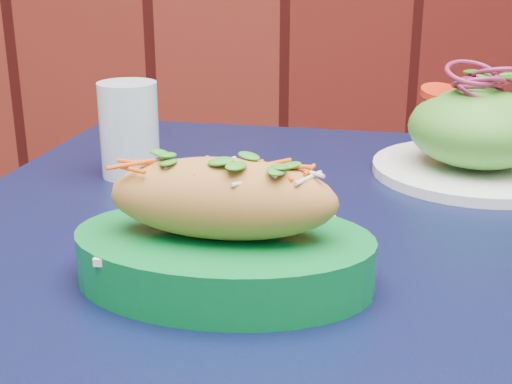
{
  "coord_description": "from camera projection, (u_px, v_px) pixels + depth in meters",
  "views": [
    {
      "loc": [
        -0.25,
        0.85,
        1.01
      ],
      "look_at": [
        -0.2,
        1.43,
        0.81
      ],
      "focal_mm": 50.0,
      "sensor_mm": 36.0,
      "label": 1
    }
  ],
  "objects": [
    {
      "name": "cafe_table",
      "position": [
        328.0,
        310.0,
        0.72
      ],
      "size": [
        0.99,
        0.99,
        0.75
      ],
      "rotation": [
        0.0,
        0.0,
        -0.28
      ],
      "color": "black",
      "rests_on": "ground"
    },
    {
      "name": "water_glass",
      "position": [
        129.0,
        130.0,
        0.83
      ],
      "size": [
        0.07,
        0.07,
        0.11
      ],
      "primitive_type": "cylinder",
      "color": "silver",
      "rests_on": "cafe_table"
    },
    {
      "name": "salad_plate",
      "position": [
        479.0,
        134.0,
        0.84
      ],
      "size": [
        0.24,
        0.24,
        0.13
      ],
      "rotation": [
        0.0,
        0.0,
        0.32
      ],
      "color": "white",
      "rests_on": "cafe_table"
    },
    {
      "name": "banh_mi_basket",
      "position": [
        223.0,
        235.0,
        0.57
      ],
      "size": [
        0.27,
        0.21,
        0.11
      ],
      "rotation": [
        0.0,
        0.0,
        -0.25
      ],
      "color": "#076F2B",
      "rests_on": "cafe_table"
    }
  ]
}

